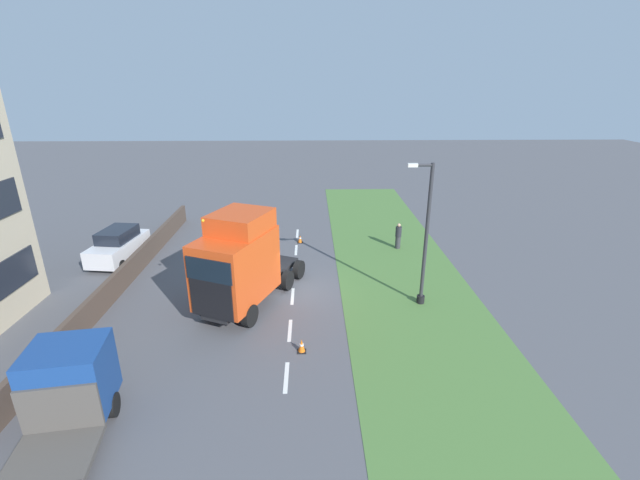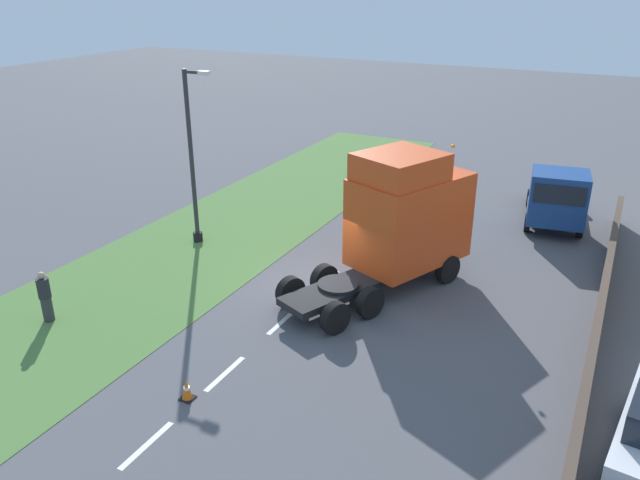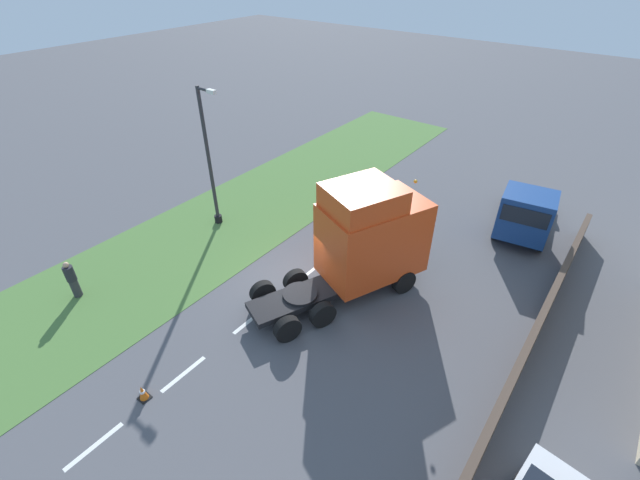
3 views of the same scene
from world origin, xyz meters
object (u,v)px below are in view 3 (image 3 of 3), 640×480
lorry_cab (367,239)px  traffic_cone_lead (143,393)px  flatbed_truck (526,214)px  pedestrian (72,280)px  lamp_post (211,167)px  traffic_cone_trailing (354,222)px

lorry_cab → traffic_cone_lead: size_ratio=13.03×
lorry_cab → flatbed_truck: (4.19, 7.57, -0.96)m
pedestrian → lamp_post: bearing=87.2°
lamp_post → traffic_cone_trailing: lamp_post is taller
flatbed_truck → lamp_post: 15.24m
traffic_cone_lead → lorry_cab: bearing=73.8°
lamp_post → traffic_cone_lead: size_ratio=12.05×
flatbed_truck → lamp_post: size_ratio=0.86×
lorry_cab → flatbed_truck: bearing=84.0°
traffic_cone_lead → traffic_cone_trailing: 12.57m
traffic_cone_lead → traffic_cone_trailing: size_ratio=1.00×
traffic_cone_trailing → traffic_cone_lead: bearing=-88.6°
pedestrian → traffic_cone_lead: (6.46, -1.21, -0.56)m
lamp_post → pedestrian: 7.75m
lamp_post → traffic_cone_lead: bearing=-54.7°
lorry_cab → traffic_cone_trailing: bearing=152.1°
lorry_cab → lamp_post: size_ratio=1.08×
pedestrian → lorry_cab: bearing=40.6°
lamp_post → pedestrian: bearing=-92.8°
lorry_cab → traffic_cone_lead: bearing=-83.3°
lorry_cab → lamp_post: (-8.71, -0.37, 0.74)m
lamp_post → traffic_cone_trailing: 7.57m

